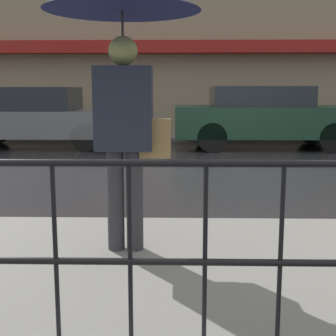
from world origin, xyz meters
The scene contains 8 objects.
ground_plane centered at (0.00, 0.00, 0.00)m, with size 80.00×80.00×0.00m, color #262628.
sidewalk_near centered at (0.00, -5.26, 0.05)m, with size 28.00×2.54×0.11m.
sidewalk_far centered at (0.00, 4.83, 0.05)m, with size 28.00×1.68×0.11m.
lane_marking centered at (0.00, 0.00, 0.00)m, with size 25.20×0.12×0.01m.
building_storefront centered at (0.00, 5.80, 3.05)m, with size 28.00×0.85×6.15m.
pedestrian centered at (-1.49, -4.92, 1.83)m, with size 1.17×1.17×2.10m.
car_grey centered at (-4.52, 2.73, 0.73)m, with size 4.29×1.80×1.44m.
car_dark_green centered at (0.98, 2.73, 0.76)m, with size 4.32×1.92×1.46m.
Camera 1 is at (-1.07, -8.51, 1.36)m, focal length 50.00 mm.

